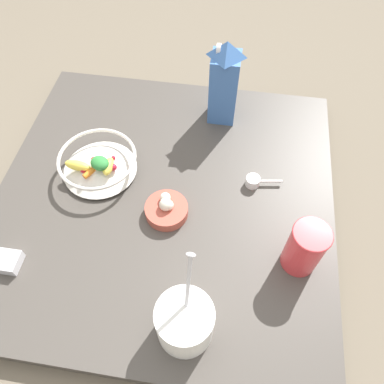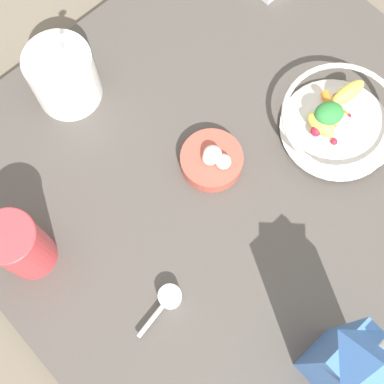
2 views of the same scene
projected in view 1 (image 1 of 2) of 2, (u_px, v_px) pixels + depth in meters
name	position (u px, v px, depth m)	size (l,w,h in m)	color
ground_plane	(165.00, 204.00, 1.09)	(6.00, 6.00, 0.00)	#665B4C
countertop	(164.00, 199.00, 1.07)	(0.94, 0.94, 0.05)	#47423D
fruit_bowl	(98.00, 163.00, 1.06)	(0.22, 0.22, 0.08)	silver
milk_carton	(224.00, 82.00, 1.11)	(0.08, 0.08, 0.27)	#3D6BB2
yogurt_tub	(185.00, 322.00, 0.79)	(0.14, 0.12, 0.26)	white
drinking_cup	(305.00, 248.00, 0.87)	(0.09, 0.09, 0.15)	#DB383D
spice_jar	(8.00, 262.00, 0.92)	(0.06, 0.06, 0.03)	silver
measuring_scoop	(254.00, 181.00, 1.06)	(0.04, 0.10, 0.03)	white
garlic_bowl	(167.00, 209.00, 1.00)	(0.12, 0.12, 0.06)	#B24C3D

